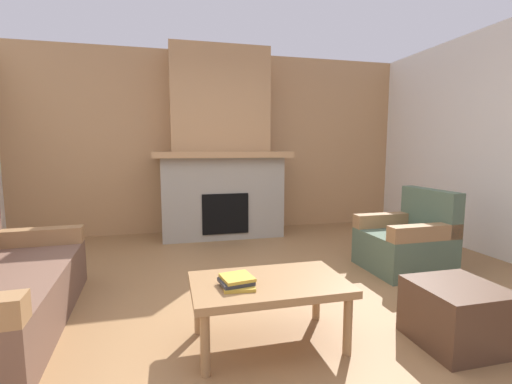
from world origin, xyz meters
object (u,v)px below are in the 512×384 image
at_px(fireplace, 221,156).
at_px(armchair, 407,242).
at_px(ottoman, 456,314).
at_px(coffee_table, 269,289).

xyz_separation_m(fireplace, armchair, (1.67, -2.01, -0.87)).
bearing_deg(armchair, ottoman, -114.90).
height_order(armchair, coffee_table, armchair).
xyz_separation_m(fireplace, coffee_table, (-0.14, -3.04, -0.79)).
bearing_deg(ottoman, fireplace, 107.58).
distance_m(armchair, ottoman, 1.47).
distance_m(coffee_table, ottoman, 1.24).
xyz_separation_m(coffee_table, ottoman, (1.19, -0.30, -0.18)).
height_order(fireplace, armchair, fireplace).
relative_size(coffee_table, ottoman, 1.92).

